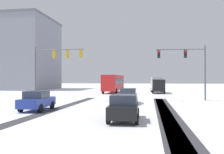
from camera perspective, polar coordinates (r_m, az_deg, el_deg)
name	(u,v)px	position (r m, az deg, el deg)	size (l,w,h in m)	color
wheel_track_left_lane	(165,115)	(18.19, 12.48, -8.64)	(0.83, 29.72, 0.01)	#38383D
wheel_track_right_lane	(171,115)	(18.22, 13.77, -8.63)	(1.07, 29.72, 0.01)	#38383D
wheel_track_center	(165,115)	(18.18, 12.30, -8.65)	(1.14, 29.72, 0.01)	#38383D
wheel_track_oncoming	(47,112)	(19.82, -15.05, -7.97)	(1.05, 29.72, 0.01)	#38383D
traffic_signal_near_left	(54,61)	(29.68, -13.43, 3.75)	(6.18, 0.54, 6.50)	#56565B
traffic_signal_near_right	(188,62)	(29.76, 17.45, 3.43)	(5.69, 0.65, 6.50)	#56565B
car_white_lead	(128,96)	(25.90, 3.86, -4.44)	(1.87, 4.12, 1.62)	silver
car_blue_second	(37,101)	(21.03, -17.22, -5.31)	(1.97, 4.17, 1.62)	#233899
car_black_third	(124,108)	(15.14, 2.84, -7.19)	(1.94, 4.15, 1.62)	black
bus_oncoming	(113,82)	(47.01, 0.35, -1.28)	(2.95, 11.08, 3.38)	#B21E1E
box_truck_delivery	(158,84)	(46.57, 10.67, -1.71)	(2.53, 7.48, 3.02)	black
office_building_far_left_block	(5,54)	(69.88, -23.91, 4.92)	(25.37, 16.79, 18.38)	gray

